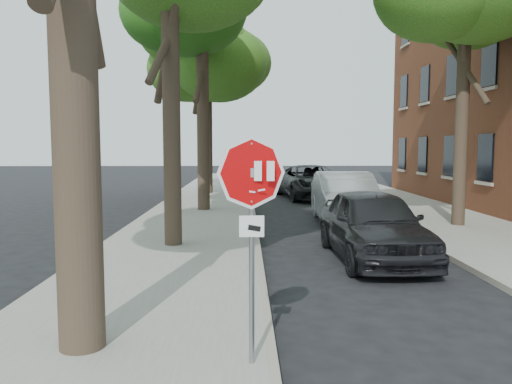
{
  "coord_description": "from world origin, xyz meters",
  "views": [
    {
      "loc": [
        -0.77,
        -5.55,
        2.62
      ],
      "look_at": [
        -0.64,
        0.56,
        2.05
      ],
      "focal_mm": 35.0,
      "sensor_mm": 36.0,
      "label": 1
    }
  ],
  "objects_px": {
    "stop_sign": "(252,206)",
    "car_a": "(373,224)",
    "tree_far": "(208,58)",
    "car_d": "(311,182)",
    "car_b": "(345,198)",
    "tree_mid_b": "(202,5)"
  },
  "relations": [
    {
      "from": "stop_sign",
      "to": "car_a",
      "type": "bearing_deg",
      "value": 63.52
    },
    {
      "from": "tree_far",
      "to": "car_d",
      "type": "height_order",
      "value": "tree_far"
    },
    {
      "from": "car_b",
      "to": "car_d",
      "type": "relative_size",
      "value": 0.88
    },
    {
      "from": "stop_sign",
      "to": "car_b",
      "type": "distance_m",
      "value": 11.62
    },
    {
      "from": "tree_far",
      "to": "tree_mid_b",
      "type": "bearing_deg",
      "value": -87.56
    },
    {
      "from": "stop_sign",
      "to": "car_b",
      "type": "bearing_deg",
      "value": 73.43
    },
    {
      "from": "stop_sign",
      "to": "tree_mid_b",
      "type": "xyz_separation_m",
      "value": [
        -1.72,
        14.15,
        6.05
      ]
    },
    {
      "from": "tree_far",
      "to": "car_b",
      "type": "xyz_separation_m",
      "value": [
        5.32,
        -10.05,
        -6.35
      ]
    },
    {
      "from": "car_d",
      "to": "car_b",
      "type": "bearing_deg",
      "value": -97.11
    },
    {
      "from": "tree_mid_b",
      "to": "stop_sign",
      "type": "bearing_deg",
      "value": -83.05
    },
    {
      "from": "tree_mid_b",
      "to": "car_d",
      "type": "xyz_separation_m",
      "value": [
        4.94,
        4.98,
        -7.17
      ]
    },
    {
      "from": "stop_sign",
      "to": "car_b",
      "type": "height_order",
      "value": "stop_sign"
    },
    {
      "from": "stop_sign",
      "to": "tree_far",
      "type": "xyz_separation_m",
      "value": [
        -2.02,
        21.14,
        5.26
      ]
    },
    {
      "from": "car_a",
      "to": "stop_sign",
      "type": "bearing_deg",
      "value": -117.77
    },
    {
      "from": "tree_far",
      "to": "car_d",
      "type": "xyz_separation_m",
      "value": [
        5.23,
        -2.01,
        -6.38
      ]
    },
    {
      "from": "tree_mid_b",
      "to": "car_b",
      "type": "relative_size",
      "value": 1.98
    },
    {
      "from": "stop_sign",
      "to": "car_a",
      "type": "distance_m",
      "value": 6.56
    },
    {
      "from": "tree_mid_b",
      "to": "car_b",
      "type": "xyz_separation_m",
      "value": [
        5.02,
        -3.06,
        -7.13
      ]
    },
    {
      "from": "tree_far",
      "to": "car_b",
      "type": "relative_size",
      "value": 1.78
    },
    {
      "from": "tree_mid_b",
      "to": "tree_far",
      "type": "height_order",
      "value": "tree_mid_b"
    },
    {
      "from": "stop_sign",
      "to": "tree_far",
      "type": "relative_size",
      "value": 0.28
    },
    {
      "from": "car_a",
      "to": "car_d",
      "type": "distance_m",
      "value": 13.35
    }
  ]
}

